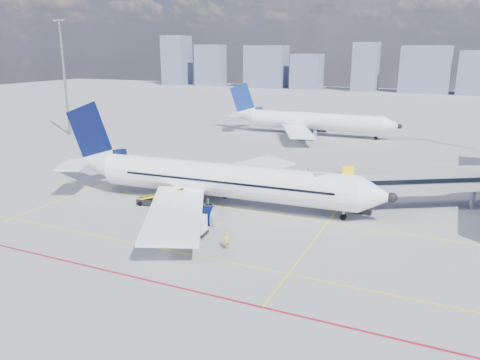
# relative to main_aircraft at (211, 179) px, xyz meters

# --- Properties ---
(ground) EXTENTS (420.00, 420.00, 0.00)m
(ground) POSITION_rel_main_aircraft_xyz_m (1.27, -8.61, -3.21)
(ground) COLOR gray
(ground) RESTS_ON ground
(apron_markings) EXTENTS (90.00, 35.12, 0.01)m
(apron_markings) POSITION_rel_main_aircraft_xyz_m (0.69, -12.52, -3.21)
(apron_markings) COLOR yellow
(apron_markings) RESTS_ON ground
(jet_bridge) EXTENTS (23.55, 15.78, 6.30)m
(jet_bridge) POSITION_rel_main_aircraft_xyz_m (24.78, 8.30, 0.53)
(jet_bridge) COLOR gray
(jet_bridge) RESTS_ON ground
(floodlight_mast_nw) EXTENTS (3.20, 0.61, 25.45)m
(floodlight_mast_nw) POSITION_rel_main_aircraft_xyz_m (-53.73, 31.39, 10.37)
(floodlight_mast_nw) COLOR gray
(floodlight_mast_nw) RESTS_ON ground
(distant_skyline) EXTENTS (247.68, 14.17, 26.55)m
(distant_skyline) POSITION_rel_main_aircraft_xyz_m (-7.23, 181.39, 7.22)
(distant_skyline) COLOR slate
(distant_skyline) RESTS_ON ground
(main_aircraft) EXTENTS (44.25, 38.53, 12.90)m
(main_aircraft) POSITION_rel_main_aircraft_xyz_m (0.00, 0.00, 0.00)
(main_aircraft) COLOR white
(main_aircraft) RESTS_ON ground
(second_aircraft) EXTENTS (40.39, 35.20, 11.77)m
(second_aircraft) POSITION_rel_main_aircraft_xyz_m (-3.03, 53.64, 0.01)
(second_aircraft) COLOR white
(second_aircraft) RESTS_ON ground
(baggage_tug) EXTENTS (2.45, 1.67, 1.60)m
(baggage_tug) POSITION_rel_main_aircraft_xyz_m (1.95, -8.48, -2.45)
(baggage_tug) COLOR white
(baggage_tug) RESTS_ON ground
(cargo_dolly) EXTENTS (4.20, 2.17, 2.23)m
(cargo_dolly) POSITION_rel_main_aircraft_xyz_m (2.61, -10.27, -1.99)
(cargo_dolly) COLOR black
(cargo_dolly) RESTS_ON ground
(belt_loader) EXTENTS (6.24, 2.39, 2.50)m
(belt_loader) POSITION_rel_main_aircraft_xyz_m (-6.11, -3.58, -2.57)
(belt_loader) COLOR black
(belt_loader) RESTS_ON ground
(ramp_worker) EXTENTS (0.52, 0.70, 1.76)m
(ramp_worker) POSITION_rel_main_aircraft_xyz_m (8.01, -11.89, -2.33)
(ramp_worker) COLOR yellow
(ramp_worker) RESTS_ON ground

